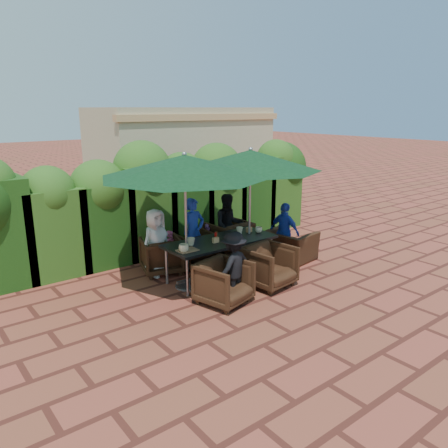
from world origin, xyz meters
TOP-DOWN VIEW (x-y plane):
  - ground at (0.00, 0.00)m, footprint 80.00×80.00m
  - dining_table at (-0.03, 0.15)m, footprint 2.19×0.90m
  - umbrella_left at (-0.81, 0.15)m, footprint 2.95×2.95m
  - umbrella_right at (0.68, 0.14)m, footprint 2.73×2.73m
  - chair_far_left at (-0.80, 1.07)m, footprint 0.93×0.90m
  - chair_far_mid at (-0.00, 1.06)m, footprint 0.77×0.73m
  - chair_far_right at (0.90, 1.08)m, footprint 0.86×0.81m
  - chair_near_left at (-0.70, -0.81)m, footprint 0.93×0.89m
  - chair_near_right at (0.41, -0.73)m, footprint 0.90×0.85m
  - chair_end_right at (1.79, 0.05)m, footprint 0.75×1.04m
  - adult_far_left at (-0.94, 1.03)m, footprint 0.72×0.53m
  - adult_far_mid at (-0.05, 1.05)m, footprint 0.51×0.42m
  - adult_far_right at (0.90, 1.07)m, footprint 0.77×0.64m
  - adult_near_left at (-0.49, -0.79)m, footprint 0.83×0.51m
  - adult_end_right at (1.66, 0.12)m, footprint 0.47×0.78m
  - child_left at (-0.51, 1.20)m, footprint 0.34×0.31m
  - child_right at (0.49, 1.27)m, footprint 0.27×0.22m
  - pedestrian_a at (1.59, 4.29)m, footprint 1.66×1.54m
  - pedestrian_b at (2.27, 4.32)m, footprint 1.05×0.88m
  - pedestrian_c at (3.37, 4.21)m, footprint 1.07×1.15m
  - cup_a at (-0.97, -0.02)m, footprint 0.18×0.18m
  - cup_b at (-0.66, 0.23)m, footprint 0.15×0.15m
  - cup_c at (0.07, -0.00)m, footprint 0.17×0.17m
  - cup_d at (0.54, 0.28)m, footprint 0.14×0.14m
  - cup_e at (0.89, 0.09)m, footprint 0.14×0.14m
  - ketchup_bottle at (-0.15, 0.16)m, footprint 0.04×0.04m
  - sauce_bottle at (-0.10, 0.20)m, footprint 0.04×0.04m
  - serving_tray at (-0.89, -0.00)m, footprint 0.35×0.25m
  - number_block_left at (-0.21, 0.07)m, footprint 0.12×0.06m
  - number_block_right at (0.75, 0.23)m, footprint 0.12×0.06m
  - hedge_wall at (-0.15, 2.32)m, footprint 9.10×1.60m
  - building at (3.50, 6.99)m, footprint 6.20×3.08m

SIDE VIEW (x-z plane):
  - ground at x=0.00m, z-range 0.00..0.00m
  - child_right at x=0.49m, z-range 0.00..0.75m
  - chair_far_mid at x=0.00m, z-range 0.00..0.76m
  - chair_far_left at x=-0.80m, z-range 0.00..0.78m
  - child_left at x=-0.51m, z-range 0.00..0.78m
  - chair_near_left at x=-0.70m, z-range 0.00..0.80m
  - chair_near_right at x=0.41m, z-range 0.00..0.83m
  - chair_end_right at x=1.79m, z-range 0.00..0.84m
  - chair_far_right at x=0.90m, z-range 0.00..0.86m
  - adult_near_left at x=-0.49m, z-range 0.00..1.20m
  - adult_end_right at x=1.66m, z-range 0.00..1.25m
  - adult_far_left at x=-0.94m, z-range 0.00..1.32m
  - dining_table at x=-0.03m, z-range 0.30..1.05m
  - adult_far_right at x=0.90m, z-range 0.00..1.38m
  - adult_far_mid at x=-0.05m, z-range 0.00..1.41m
  - serving_tray at x=-0.89m, z-range 0.75..0.77m
  - number_block_left at x=-0.21m, z-range 0.75..0.85m
  - number_block_right at x=0.75m, z-range 0.75..0.85m
  - cup_e at x=0.89m, z-range 0.75..0.86m
  - cup_d at x=0.54m, z-range 0.75..0.88m
  - cup_c at x=0.07m, z-range 0.75..0.88m
  - cup_b at x=-0.66m, z-range 0.75..0.89m
  - cup_a at x=-0.97m, z-range 0.75..0.89m
  - ketchup_bottle at x=-0.15m, z-range 0.75..0.92m
  - sauce_bottle at x=-0.10m, z-range 0.75..0.92m
  - pedestrian_c at x=3.37m, z-range 0.00..1.69m
  - pedestrian_a at x=1.59m, z-range 0.00..1.79m
  - pedestrian_b at x=2.27m, z-range 0.00..1.88m
  - hedge_wall at x=-0.15m, z-range 0.06..2.58m
  - building at x=3.50m, z-range 0.01..3.21m
  - umbrella_right at x=0.68m, z-range 0.98..3.44m
  - umbrella_left at x=-0.81m, z-range 0.98..3.44m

